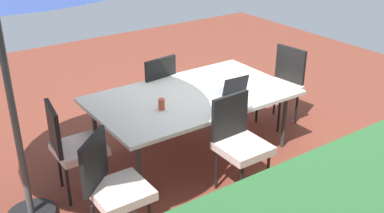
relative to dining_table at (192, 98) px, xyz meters
The scene contains 9 objects.
ground_plane 0.70m from the dining_table, ahead, with size 10.00×10.00×0.02m, color brown.
dining_table is the anchor object (origin of this frame).
chair_east 1.40m from the dining_table, ahead, with size 0.49×0.48×0.98m.
chair_west 1.41m from the dining_table, behind, with size 0.48×0.47×0.98m.
chair_northeast 1.60m from the dining_table, 31.04° to the left, with size 0.59×0.59×0.98m.
chair_north 0.85m from the dining_table, 88.59° to the left, with size 0.46×0.47×0.98m.
chair_south 0.78m from the dining_table, 86.88° to the right, with size 0.48×0.49×0.98m.
laptop 0.45m from the dining_table, 150.48° to the left, with size 0.33×0.26×0.21m.
cup 0.50m from the dining_table, 16.45° to the left, with size 0.07×0.07×0.12m, color #CC4C33.
Camera 1 is at (2.63, 3.79, 2.73)m, focal length 42.94 mm.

